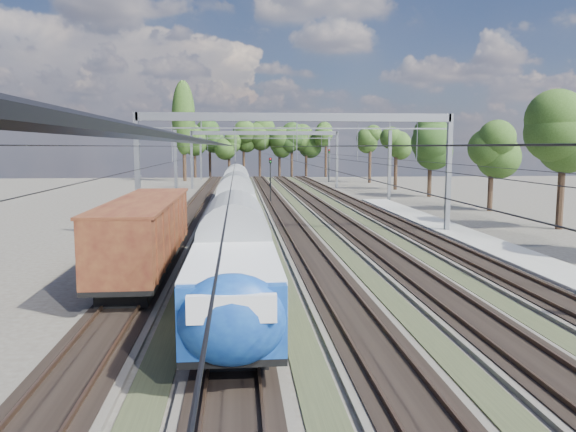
{
  "coord_description": "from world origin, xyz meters",
  "views": [
    {
      "loc": [
        -4.31,
        -11.06,
        6.57
      ],
      "look_at": [
        -1.61,
        19.28,
        2.8
      ],
      "focal_mm": 35.0,
      "sensor_mm": 36.0,
      "label": 1
    }
  ],
  "objects": [
    {
      "name": "track_bed",
      "position": [
        -0.0,
        45.0,
        0.1
      ],
      "size": [
        21.0,
        130.0,
        0.34
      ],
      "color": "#47423A",
      "rests_on": "ground"
    },
    {
      "name": "platform",
      "position": [
        12.0,
        20.0,
        0.15
      ],
      "size": [
        3.0,
        70.0,
        0.3
      ],
      "primitive_type": "cube",
      "color": "gray",
      "rests_on": "ground"
    },
    {
      "name": "catenary",
      "position": [
        0.33,
        52.69,
        6.4
      ],
      "size": [
        25.65,
        130.0,
        9.0
      ],
      "color": "gray",
      "rests_on": "ground"
    },
    {
      "name": "tree_belt",
      "position": [
        7.57,
        91.86,
        8.14
      ],
      "size": [
        38.87,
        98.45,
        11.87
      ],
      "color": "black",
      "rests_on": "ground"
    },
    {
      "name": "poplar",
      "position": [
        -14.5,
        98.0,
        11.89
      ],
      "size": [
        4.4,
        4.4,
        19.04
      ],
      "color": "black",
      "rests_on": "ground"
    },
    {
      "name": "emu_train",
      "position": [
        -4.5,
        33.42,
        2.55
      ],
      "size": [
        2.96,
        62.71,
        4.34
      ],
      "color": "black",
      "rests_on": "ground"
    },
    {
      "name": "freight_boxcar",
      "position": [
        -9.0,
        17.54,
        2.31
      ],
      "size": [
        3.05,
        14.71,
        3.79
      ],
      "color": "black",
      "rests_on": "ground"
    },
    {
      "name": "worker",
      "position": [
        0.7,
        75.77,
        0.9
      ],
      "size": [
        0.53,
        0.72,
        1.8
      ],
      "primitive_type": "imported",
      "rotation": [
        0.0,
        0.0,
        1.42
      ],
      "color": "black",
      "rests_on": "ground"
    },
    {
      "name": "signal_near",
      "position": [
        -0.54,
        54.37,
        3.35
      ],
      "size": [
        0.35,
        0.32,
        5.3
      ],
      "rotation": [
        0.0,
        0.0,
        -0.15
      ],
      "color": "black",
      "rests_on": "ground"
    },
    {
      "name": "signal_far",
      "position": [
        12.62,
        92.75,
        3.86
      ],
      "size": [
        0.39,
        0.35,
        6.1
      ],
      "rotation": [
        0.0,
        0.0,
        0.05
      ],
      "color": "black",
      "rests_on": "ground"
    }
  ]
}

